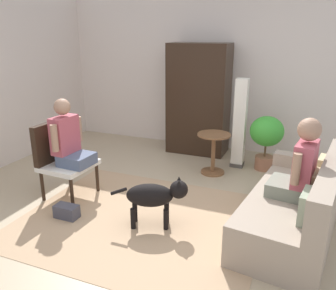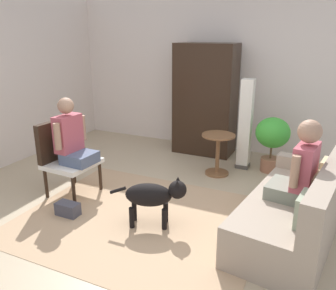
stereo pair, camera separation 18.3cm
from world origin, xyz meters
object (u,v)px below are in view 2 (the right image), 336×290
column_lamp (245,125)px  handbag (68,209)px  dog (154,195)px  person_on_armchair (72,137)px  round_end_table (218,151)px  potted_plant (272,137)px  armoire_cabinet (205,100)px  armchair (64,152)px  person_on_couch (300,168)px  couch (299,210)px

column_lamp → handbag: column_lamp is taller
dog → person_on_armchair: bearing=168.6°
round_end_table → potted_plant: 0.85m
column_lamp → armoire_cabinet: armoire_cabinet is taller
potted_plant → column_lamp: column_lamp is taller
armchair → person_on_couch: person_on_couch is taller
couch → person_on_armchair: (-2.72, -0.18, 0.48)m
armchair → column_lamp: column_lamp is taller
person_on_couch → potted_plant: (-0.52, 1.72, -0.22)m
round_end_table → potted_plant: potted_plant is taller
armchair → potted_plant: bearing=38.9°
round_end_table → column_lamp: size_ratio=0.45×
handbag → armoire_cabinet: bearing=76.4°
person_on_couch → handbag: bearing=-164.8°
armoire_cabinet → person_on_couch: bearing=-51.3°
armchair → couch: bearing=3.5°
person_on_armchair → potted_plant: bearing=40.9°
round_end_table → handbag: (-1.20, -1.92, -0.28)m
couch → person_on_couch: 0.46m
column_lamp → handbag: bearing=-122.3°
person_on_armchair → dog: person_on_armchair is taller
armoire_cabinet → handbag: 3.02m
armchair → round_end_table: bearing=41.1°
dog → potted_plant: 2.32m
person_on_couch → dog: (-1.40, -0.42, -0.40)m
armchair → dog: 1.47m
armchair → person_on_couch: bearing=3.1°
column_lamp → potted_plant: bearing=2.9°
couch → handbag: couch is taller
armchair → column_lamp: 2.67m
couch → armchair: (-2.88, -0.17, 0.25)m
couch → potted_plant: bearing=108.1°
armchair → armoire_cabinet: 2.59m
person_on_couch → potted_plant: bearing=106.7°
person_on_armchair → armoire_cabinet: (0.95, 2.32, 0.15)m
couch → dog: size_ratio=2.44×
couch → handbag: 2.55m
person_on_armchair → dog: 1.37m
potted_plant → handbag: (-1.90, -2.37, -0.47)m
couch → person_on_armchair: 2.77m
person_on_armchair → couch: bearing=3.8°
person_on_couch → handbag: size_ratio=3.04×
dog → handbag: (-1.01, -0.23, -0.29)m
person_on_couch → person_on_armchair: (-2.68, -0.16, 0.01)m
round_end_table → column_lamp: bearing=56.3°
round_end_table → dog: (-0.19, -1.69, 0.00)m
person_on_couch → column_lamp: size_ratio=0.60×
person_on_armchair → handbag: 0.90m
armchair → round_end_table: (1.63, 1.42, -0.19)m
round_end_table → armoire_cabinet: size_ratio=0.33×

